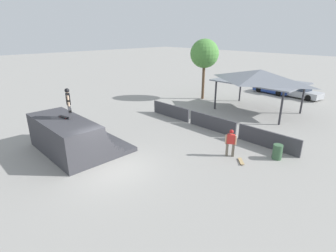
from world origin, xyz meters
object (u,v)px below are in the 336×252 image
skater_on_deck (68,101)px  skateboard_on_ground (241,161)px  skateboard_on_deck (64,117)px  parked_car_blue (272,88)px  bystander_walking (231,141)px  trash_bin (277,152)px  parked_car_silver (300,92)px  tree_beside_pavilion (205,54)px

skater_on_deck → skateboard_on_ground: skater_on_deck is taller
skater_on_deck → skateboard_on_deck: bearing=-122.6°
skater_on_deck → parked_car_blue: size_ratio=0.41×
skateboard_on_deck → skateboard_on_ground: (8.08, 6.04, -2.03)m
skater_on_deck → bystander_walking: bearing=63.7°
skateboard_on_deck → skateboard_on_ground: size_ratio=1.14×
skateboard_on_deck → bystander_walking: skateboard_on_deck is taller
trash_bin → parked_car_silver: bearing=106.8°
trash_bin → skateboard_on_deck: bearing=-139.6°
skateboard_on_deck → parked_car_blue: size_ratio=0.20×
trash_bin → parked_car_silver: 16.45m
parked_car_blue → parked_car_silver: (3.01, 0.03, 0.00)m
skateboard_on_deck → parked_car_silver: size_ratio=0.18×
skater_on_deck → skateboard_on_ground: bearing=59.2°
skater_on_deck → skateboard_on_ground: size_ratio=2.38×
skateboard_on_ground → skateboard_on_deck: bearing=-96.2°
trash_bin → parked_car_silver: (-4.75, 15.75, 0.18)m
skateboard_on_deck → parked_car_blue: skateboard_on_deck is taller
tree_beside_pavilion → parked_car_silver: size_ratio=1.34×
parked_car_silver → skateboard_on_ground: bearing=-70.7°
bystander_walking → parked_car_silver: bystander_walking is taller
skater_on_deck → skateboard_on_ground: 10.13m
bystander_walking → parked_car_blue: 18.22m
skater_on_deck → tree_beside_pavilion: (-2.74, 15.49, 1.56)m
skateboard_on_deck → tree_beside_pavilion: 16.10m
skateboard_on_ground → skater_on_deck: bearing=-96.2°
parked_car_blue → parked_car_silver: same height
skater_on_deck → trash_bin: skater_on_deck is taller
bystander_walking → parked_car_silver: (-2.72, 17.33, -0.34)m
skateboard_on_ground → trash_bin: trash_bin is taller
skater_on_deck → trash_bin: 11.99m
tree_beside_pavilion → trash_bin: 14.65m
parked_car_silver → tree_beside_pavilion: bearing=-123.5°
skater_on_deck → skateboard_on_ground: (7.75, 5.81, -2.97)m
skateboard_on_deck → bystander_walking: 9.61m
skateboard_on_deck → bystander_walking: size_ratio=0.52×
tree_beside_pavilion → parked_car_blue: tree_beside_pavilion is taller
skateboard_on_deck → trash_bin: bearing=26.3°
parked_car_blue → parked_car_silver: bearing=6.4°
bystander_walking → tree_beside_pavilion: tree_beside_pavilion is taller
skateboard_on_deck → parked_car_blue: (1.46, 23.56, -1.48)m
trash_bin → parked_car_blue: parked_car_blue is taller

